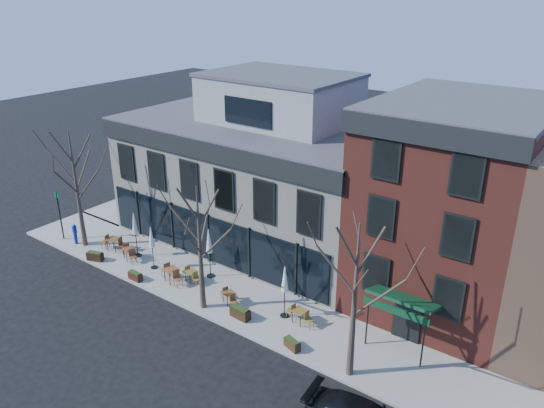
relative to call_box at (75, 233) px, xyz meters
The scene contains 24 objects.
ground 9.82m from the call_box, 20.54° to the left, with size 120.00×120.00×0.00m, color black.
sidewalk_front 12.50m from the call_box, ahead, with size 33.50×4.70×0.15m, color gray.
sidewalk_side 9.70m from the call_box, 102.54° to the left, with size 4.50×12.00×0.15m, color gray.
corner_building 13.11m from the call_box, 42.64° to the left, with size 18.39×10.39×11.10m.
red_brick_building 24.16m from the call_box, 20.79° to the left, with size 8.20×11.78×11.18m.
tree_corner 3.40m from the call_box, 18.74° to the left, with size 3.93×3.98×7.92m.
tree_mid 12.51m from the call_box, ahead, with size 3.50×3.55×7.04m.
tree_right 21.40m from the call_box, ahead, with size 3.72×3.77×7.48m.
sign_pole 1.77m from the call_box, behind, with size 0.50×0.10×3.40m.
call_box is the anchor object (origin of this frame).
cafe_set_0 3.02m from the call_box, 18.05° to the left, with size 1.95×0.97×1.00m.
cafe_set_1 4.71m from the call_box, ahead, with size 1.78×0.98×0.92m.
cafe_set_2 8.86m from the call_box, ahead, with size 1.97×0.93×1.01m.
cafe_set_3 9.84m from the call_box, ahead, with size 1.61×0.76×0.83m.
cafe_set_4 13.09m from the call_box, ahead, with size 1.57×0.91×0.81m.
cafe_set_5 17.25m from the call_box, ahead, with size 1.73×0.76×0.89m.
umbrella_0 5.09m from the call_box, 15.37° to the left, with size 0.49×0.49×3.03m.
umbrella_1 6.91m from the call_box, ahead, with size 0.44×0.44×2.77m.
umbrella_2 10.59m from the call_box, 11.97° to the left, with size 0.50×0.50×3.11m.
umbrella_4 16.34m from the call_box, ahead, with size 0.48×0.48×2.98m.
planter_0 3.12m from the call_box, 12.94° to the right, with size 1.12×0.75×0.58m.
planter_1 7.00m from the call_box, ahead, with size 0.93×0.38×0.52m.
planter_2 14.44m from the call_box, ahead, with size 1.16×0.52×0.64m.
planter_3 18.08m from the call_box, ahead, with size 0.98×0.62×0.51m.
Camera 1 is at (20.53, -21.39, 16.47)m, focal length 35.00 mm.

